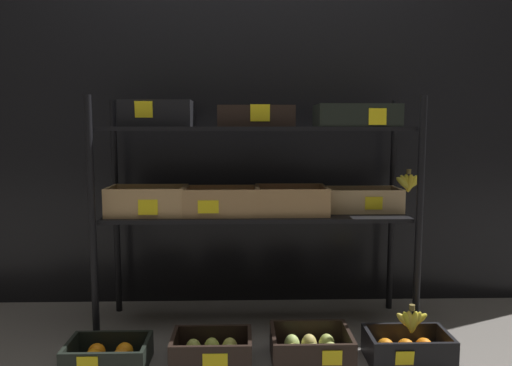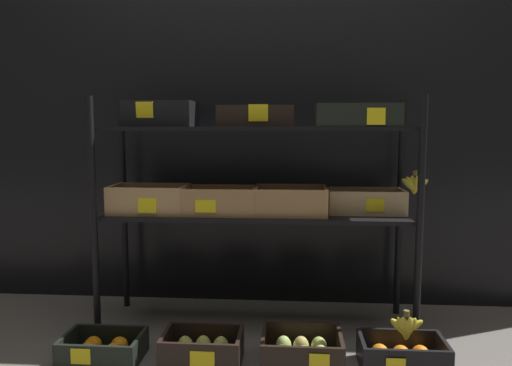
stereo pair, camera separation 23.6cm
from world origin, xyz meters
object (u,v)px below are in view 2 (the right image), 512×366
at_px(crate_ground_center_pear, 302,352).
at_px(banana_bunch_loose, 406,327).
at_px(crate_ground_pear, 202,351).
at_px(crate_ground_right_orange, 402,357).
at_px(crate_ground_orange, 103,349).
at_px(display_rack, 255,172).

bearing_deg(crate_ground_center_pear, banana_bunch_loose, -0.81).
xyz_separation_m(crate_ground_pear, crate_ground_right_orange, (0.83, 0.02, -0.01)).
height_order(crate_ground_pear, crate_ground_right_orange, crate_ground_pear).
height_order(crate_ground_pear, crate_ground_center_pear, crate_ground_center_pear).
distance_m(crate_ground_pear, crate_ground_right_orange, 0.83).
bearing_deg(crate_ground_center_pear, crate_ground_pear, -177.62).
bearing_deg(crate_ground_orange, display_rack, 33.73).
bearing_deg(display_rack, crate_ground_pear, -114.62).
xyz_separation_m(crate_ground_center_pear, crate_ground_right_orange, (0.41, -0.00, -0.01)).
distance_m(display_rack, crate_ground_center_pear, 0.85).
xyz_separation_m(display_rack, crate_ground_center_pear, (0.23, -0.40, -0.72)).
bearing_deg(banana_bunch_loose, crate_ground_orange, -179.60).
relative_size(crate_ground_orange, banana_bunch_loose, 2.24).
height_order(display_rack, crate_ground_right_orange, display_rack).
distance_m(crate_ground_orange, crate_ground_center_pear, 0.85).
xyz_separation_m(crate_ground_orange, crate_ground_center_pear, (0.85, 0.01, 0.01)).
bearing_deg(crate_ground_orange, crate_ground_pear, -0.34).
bearing_deg(crate_ground_orange, crate_ground_right_orange, 0.61).
relative_size(crate_ground_pear, banana_bunch_loose, 2.22).
bearing_deg(banana_bunch_loose, crate_ground_center_pear, 179.19).
relative_size(crate_ground_pear, crate_ground_center_pear, 0.99).
bearing_deg(crate_ground_pear, crate_ground_right_orange, 1.09).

